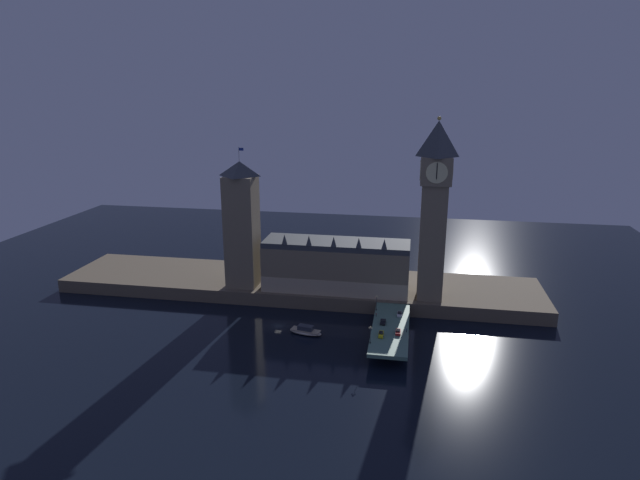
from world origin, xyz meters
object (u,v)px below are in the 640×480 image
at_px(car_southbound_trail, 400,314).
at_px(street_lamp_far, 377,301).
at_px(victoria_tower, 242,224).
at_px(pedestrian_mid_walk, 407,330).
at_px(clock_tower, 434,206).
at_px(pedestrian_far_rail, 376,315).
at_px(car_southbound_lead, 398,332).
at_px(street_lamp_near, 370,333).
at_px(car_northbound_trail, 381,334).
at_px(boat_upstream, 306,331).
at_px(car_northbound_lead, 383,322).

distance_m(car_southbound_trail, street_lamp_far, 10.61).
bearing_deg(victoria_tower, pedestrian_mid_walk, -26.34).
bearing_deg(clock_tower, pedestrian_far_rail, -131.56).
xyz_separation_m(clock_tower, pedestrian_mid_walk, (-8.66, -35.13, -39.41)).
relative_size(car_southbound_lead, pedestrian_far_rail, 2.58).
bearing_deg(car_southbound_trail, street_lamp_near, -109.99).
distance_m(pedestrian_far_rail, street_lamp_near, 23.28).
xyz_separation_m(clock_tower, victoria_tower, (-82.44, 1.41, -11.85)).
distance_m(car_northbound_trail, pedestrian_mid_walk, 10.27).
bearing_deg(boat_upstream, pedestrian_far_rail, 18.04).
bearing_deg(car_southbound_trail, car_northbound_lead, -125.33).
xyz_separation_m(car_northbound_trail, car_southbound_trail, (6.01, 19.55, -0.09)).
bearing_deg(pedestrian_mid_walk, clock_tower, 76.16).
height_order(victoria_tower, car_southbound_trail, victoria_tower).
distance_m(car_northbound_trail, pedestrian_far_rail, 16.98).
height_order(victoria_tower, car_southbound_lead, victoria_tower).
bearing_deg(clock_tower, car_northbound_trail, -113.82).
bearing_deg(car_northbound_lead, boat_upstream, -174.22).
bearing_deg(pedestrian_far_rail, car_northbound_trail, -79.80).
xyz_separation_m(victoria_tower, car_northbound_trail, (64.77, -41.45, -27.70)).
bearing_deg(pedestrian_mid_walk, boat_upstream, 175.30).
bearing_deg(street_lamp_near, car_southbound_trail, 70.01).
relative_size(car_southbound_trail, street_lamp_far, 0.72).
bearing_deg(car_southbound_lead, clock_tower, 72.50).
distance_m(pedestrian_mid_walk, pedestrian_far_rail, 16.85).
relative_size(car_northbound_lead, car_southbound_lead, 1.07).
height_order(clock_tower, boat_upstream, clock_tower).
height_order(car_northbound_trail, car_southbound_trail, car_northbound_trail).
relative_size(car_northbound_trail, pedestrian_mid_walk, 2.85).
distance_m(street_lamp_near, boat_upstream, 30.96).
distance_m(victoria_tower, car_northbound_lead, 76.76).
relative_size(victoria_tower, street_lamp_near, 9.59).
distance_m(car_northbound_lead, street_lamp_far, 12.95).
distance_m(pedestrian_mid_walk, boat_upstream, 38.99).
bearing_deg(car_southbound_trail, pedestrian_far_rail, -162.53).
height_order(car_northbound_lead, pedestrian_mid_walk, pedestrian_mid_walk).
height_order(victoria_tower, boat_upstream, victoria_tower).
xyz_separation_m(victoria_tower, car_northbound_lead, (64.77, -30.38, -27.82)).
xyz_separation_m(car_southbound_lead, pedestrian_mid_walk, (3.01, 1.86, 0.16)).
bearing_deg(clock_tower, pedestrian_mid_walk, -103.84).
relative_size(car_southbound_trail, street_lamp_near, 0.71).
bearing_deg(street_lamp_near, boat_upstream, 151.06).
bearing_deg(street_lamp_far, pedestrian_far_rail, -86.41).
height_order(car_southbound_lead, car_southbound_trail, car_southbound_lead).
bearing_deg(car_northbound_lead, victoria_tower, 154.87).
xyz_separation_m(street_lamp_far, boat_upstream, (-26.10, -15.01, -8.26)).
height_order(pedestrian_far_rail, boat_upstream, pedestrian_far_rail).
xyz_separation_m(pedestrian_mid_walk, boat_upstream, (-38.52, 3.17, -5.14)).
xyz_separation_m(car_southbound_lead, boat_upstream, (-35.52, 5.03, -4.97)).
xyz_separation_m(clock_tower, car_southbound_trail, (-11.66, -20.49, -39.64)).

